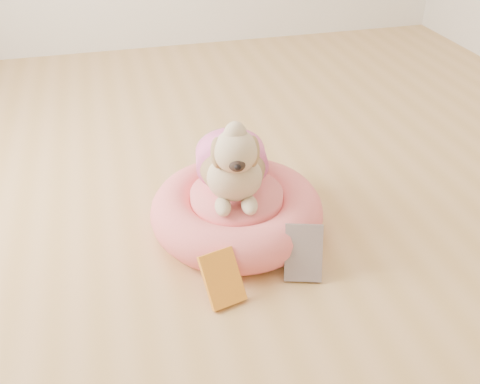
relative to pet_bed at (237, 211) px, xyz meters
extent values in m
plane|color=tan|center=(0.15, 0.01, -0.08)|extent=(4.50, 4.50, 0.00)
cylinder|color=#EC5C61|center=(0.00, 0.00, -0.03)|extent=(0.48, 0.48, 0.10)
torus|color=#EC5C61|center=(0.00, 0.00, 0.00)|extent=(0.67, 0.67, 0.17)
cylinder|color=#EC5C61|center=(0.00, 0.00, 0.04)|extent=(0.35, 0.35, 0.09)
cube|color=yellow|center=(-0.14, -0.35, 0.00)|extent=(0.15, 0.16, 0.16)
cube|color=silver|center=(0.16, -0.31, 0.01)|extent=(0.16, 0.15, 0.19)
camera|label=1|loc=(-0.41, -1.63, 1.21)|focal=40.00mm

